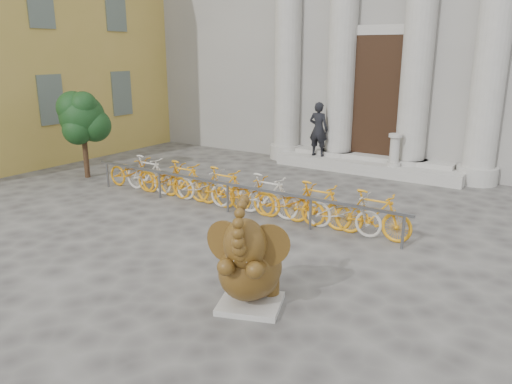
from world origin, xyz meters
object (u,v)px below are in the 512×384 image
Objects in this scene: pedestrian at (318,129)px; tree at (82,118)px; bike_rack at (233,189)px; elephant_statue at (250,267)px.

tree is at bearing 43.43° from pedestrian.
pedestrian is (5.19, 5.23, -0.57)m from tree.
bike_rack is 5.43m from pedestrian.
tree is 1.47× the size of pedestrian.
elephant_statue is 4.87m from bike_rack.
elephant_statue is 0.21× the size of bike_rack.
bike_rack is at bearing 108.42° from elephant_statue.
tree is 7.38m from pedestrian.
elephant_statue is at bearing 108.77° from pedestrian.
tree reaches higher than elephant_statue.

